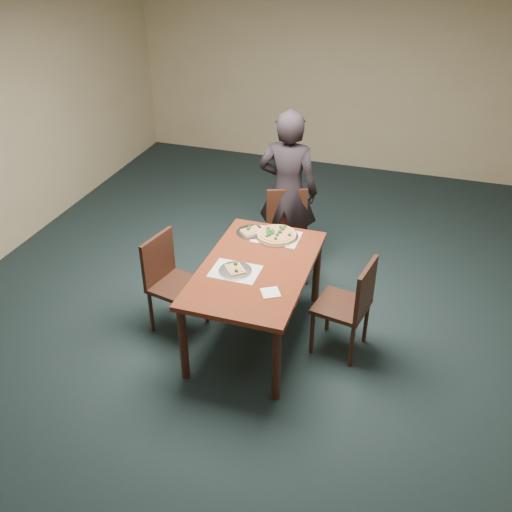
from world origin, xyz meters
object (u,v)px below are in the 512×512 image
(chair_left, at_px, (170,278))
(slice_plate_near, at_px, (235,270))
(dining_table, at_px, (256,275))
(pizza_pan, at_px, (277,235))
(slice_plate_far, at_px, (251,232))
(diner, at_px, (288,191))
(chair_far, at_px, (287,229))
(chair_right, at_px, (351,302))

(chair_left, relative_size, slice_plate_near, 3.25)
(dining_table, distance_m, chair_left, 0.80)
(pizza_pan, bearing_deg, slice_plate_far, 179.87)
(diner, xyz_separation_m, slice_plate_near, (-0.06, -1.43, -0.09))
(dining_table, distance_m, slice_plate_far, 0.58)
(dining_table, relative_size, chair_far, 1.65)
(chair_far, relative_size, chair_right, 1.00)
(dining_table, xyz_separation_m, diner, (-0.08, 1.30, 0.19))
(pizza_pan, distance_m, slice_plate_near, 0.68)
(chair_left, xyz_separation_m, slice_plate_far, (0.57, 0.61, 0.25))
(chair_left, bearing_deg, pizza_pan, -41.32)
(chair_left, xyz_separation_m, chair_right, (1.61, 0.14, 0.00))
(dining_table, height_order, diner, diner)
(diner, distance_m, slice_plate_near, 1.43)
(chair_left, height_order, diner, diner)
(chair_left, bearing_deg, slice_plate_near, -82.61)
(chair_right, distance_m, pizza_pan, 0.96)
(dining_table, distance_m, chair_far, 1.12)
(diner, bearing_deg, chair_left, 61.50)
(diner, xyz_separation_m, slice_plate_far, (-0.14, -0.77, -0.09))
(dining_table, distance_m, diner, 1.32)
(chair_far, distance_m, slice_plate_far, 0.66)
(dining_table, xyz_separation_m, pizza_pan, (0.03, 0.53, 0.12))
(pizza_pan, bearing_deg, chair_far, 94.61)
(dining_table, bearing_deg, chair_right, 3.89)
(dining_table, xyz_separation_m, chair_left, (-0.79, -0.08, -0.14))
(dining_table, bearing_deg, slice_plate_far, 112.67)
(slice_plate_far, bearing_deg, chair_left, -132.84)
(slice_plate_near, bearing_deg, diner, 87.61)
(pizza_pan, relative_size, slice_plate_near, 1.42)
(chair_left, xyz_separation_m, diner, (0.71, 1.38, 0.34))
(chair_right, bearing_deg, diner, -133.69)
(chair_left, xyz_separation_m, slice_plate_near, (0.65, -0.05, 0.25))
(pizza_pan, bearing_deg, chair_right, -30.85)
(pizza_pan, bearing_deg, chair_left, -143.14)
(dining_table, distance_m, chair_right, 0.83)
(chair_far, distance_m, slice_plate_near, 1.27)
(diner, height_order, slice_plate_far, diner)
(chair_right, bearing_deg, chair_left, -74.78)
(chair_far, bearing_deg, pizza_pan, -106.57)
(chair_right, height_order, pizza_pan, chair_right)
(chair_far, height_order, chair_right, same)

